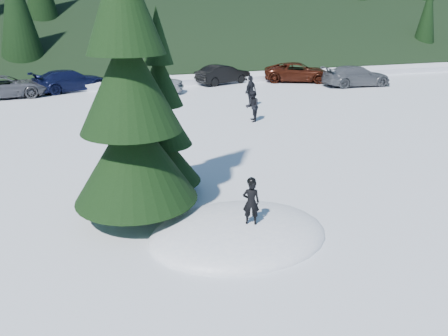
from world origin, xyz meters
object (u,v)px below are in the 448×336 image
object	(u,v)px
adult_0	(253,106)
car_6	(298,72)
car_7	(356,76)
spruce_short	(162,126)
car_2	(5,87)
car_4	(149,82)
spruce_tall	(130,95)
child_skier	(251,202)
car_3	(70,80)
adult_1	(251,91)
car_5	(223,74)

from	to	relation	value
adult_0	car_6	world-z (taller)	adult_0
car_7	spruce_short	bearing A→B (deg)	135.20
car_2	car_4	distance (m)	8.90
spruce_tall	car_6	size ratio (longest dim) A/B	1.67
spruce_tall	car_7	xyz separation A→B (m)	(18.01, 16.23, -2.60)
car_6	car_7	world-z (taller)	car_7
car_6	adult_0	bearing A→B (deg)	167.08
child_skier	car_3	xyz separation A→B (m)	(-3.89, 22.85, -0.31)
spruce_tall	spruce_short	bearing A→B (deg)	54.46
spruce_tall	child_skier	world-z (taller)	spruce_tall
car_3	car_4	distance (m)	5.53
adult_1	car_5	bearing A→B (deg)	-134.70
spruce_short	adult_0	size ratio (longest dim) A/B	3.51
spruce_short	car_2	size ratio (longest dim) A/B	1.08
spruce_short	car_5	xyz separation A→B (m)	(8.24, 18.86, -1.40)
adult_0	car_7	xyz separation A→B (m)	(11.10, 7.39, -0.05)
child_skier	car_4	world-z (taller)	child_skier
spruce_tall	car_6	distance (m)	24.64
child_skier	car_3	size ratio (longest dim) A/B	0.22
spruce_tall	car_4	size ratio (longest dim) A/B	1.91
adult_1	car_6	xyz separation A→B (m)	(6.87, 7.26, -0.17)
car_6	car_2	bearing A→B (deg)	114.10
car_2	car_4	world-z (taller)	car_4
adult_0	car_6	bearing A→B (deg)	159.70
car_4	adult_0	bearing A→B (deg)	-139.36
spruce_tall	child_skier	size ratio (longest dim) A/B	7.84
car_3	car_2	bearing A→B (deg)	84.18
adult_0	car_7	size ratio (longest dim) A/B	0.31
adult_1	car_7	bearing A→B (deg)	165.63
adult_0	car_6	xyz separation A→B (m)	(8.08, 10.54, -0.05)
spruce_short	car_7	distance (m)	22.61
car_4	car_6	xyz separation A→B (m)	(11.59, 1.19, -0.05)
spruce_short	car_2	world-z (taller)	spruce_short
car_6	car_7	distance (m)	4.36
car_3	car_7	size ratio (longest dim) A/B	0.99
car_7	adult_1	bearing A→B (deg)	116.70
car_4	spruce_tall	bearing A→B (deg)	-170.55
spruce_short	spruce_tall	bearing A→B (deg)	-125.54
child_skier	adult_0	bearing A→B (deg)	-91.23
spruce_short	car_6	bearing A→B (deg)	52.10
adult_0	car_3	size ratio (longest dim) A/B	0.31
car_3	car_7	xyz separation A→B (m)	(19.54, -4.46, 0.00)
spruce_tall	adult_1	world-z (taller)	spruce_tall
adult_0	car_7	bearing A→B (deg)	140.83
spruce_short	adult_1	distance (m)	12.93
spruce_tall	car_3	distance (m)	20.91
car_6	car_5	bearing A→B (deg)	105.86
adult_0	adult_1	xyz separation A→B (m)	(1.21, 3.28, 0.12)
car_2	car_6	world-z (taller)	car_6
car_4	car_6	bearing A→B (deg)	-64.11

